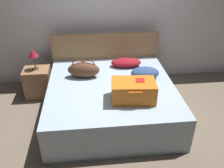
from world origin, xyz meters
TOP-DOWN VIEW (x-y plane):
  - ground_plane at (0.00, 0.00)m, footprint 12.00×12.00m
  - back_wall at (0.00, 1.65)m, footprint 8.00×0.10m
  - bed at (0.00, 0.40)m, footprint 1.89×1.89m
  - headboard at (0.00, 1.39)m, footprint 1.93×0.08m
  - hard_case_large at (0.26, -0.01)m, footprint 0.61×0.43m
  - duffel_bag at (-0.40, 0.70)m, footprint 0.52×0.27m
  - pillow_near_headboard at (0.32, 1.01)m, footprint 0.53×0.29m
  - pillow_center_head at (0.55, 0.56)m, footprint 0.45×0.30m
  - nightstand at (-1.23, 1.10)m, footprint 0.44×0.40m
  - table_lamp at (-1.23, 1.10)m, footprint 0.17×0.17m

SIDE VIEW (x-z plane):
  - ground_plane at x=0.00m, z-range 0.00..0.00m
  - nightstand at x=-1.23m, z-range 0.00..0.52m
  - bed at x=0.00m, z-range 0.00..0.54m
  - headboard at x=0.00m, z-range 0.00..1.00m
  - pillow_near_headboard at x=0.32m, z-range 0.54..0.68m
  - pillow_center_head at x=0.55m, z-range 0.54..0.72m
  - duffel_bag at x=-0.40m, z-range 0.52..0.82m
  - hard_case_large at x=0.26m, z-range 0.54..0.82m
  - table_lamp at x=-1.23m, z-range 0.62..0.98m
  - back_wall at x=0.00m, z-range 0.00..2.60m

